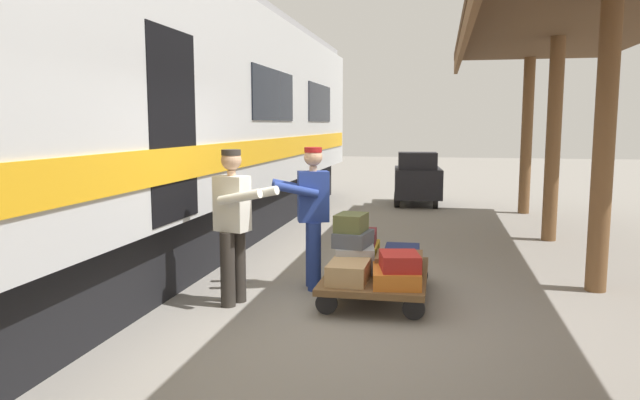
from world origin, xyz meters
TOP-DOWN VIEW (x-y plane):
  - ground_plane at (0.00, 0.00)m, footprint 60.00×60.00m
  - train_car at (3.50, 0.00)m, footprint 3.02×21.95m
  - luggage_cart at (-0.06, -0.77)m, footprint 1.13×1.74m
  - suitcase_orange_carryall at (-0.31, -0.29)m, footprint 0.56×0.68m
  - suitcase_brown_leather at (-0.31, -0.77)m, footprint 0.54×0.59m
  - suitcase_tan_vintage at (0.19, -0.29)m, footprint 0.42×0.58m
  - suitcase_gray_aluminum at (0.19, -0.77)m, footprint 0.50×0.51m
  - suitcase_navy_fabric at (-0.31, -1.25)m, footprint 0.42×0.59m
  - suitcase_yellow_case at (0.19, -1.25)m, footprint 0.45×0.62m
  - suitcase_red_plastic at (-0.35, -0.26)m, footprint 0.47×0.53m
  - suitcase_slate_roller at (0.22, -0.81)m, footprint 0.44×0.55m
  - suitcase_maroon_trunk at (0.20, -1.27)m, footprint 0.41×0.55m
  - suitcase_olive_duffel at (0.25, -0.83)m, footprint 0.36×0.45m
  - porter_in_overalls at (0.75, -1.01)m, footprint 0.73×0.57m
  - porter_by_door at (1.44, -0.22)m, footprint 0.73×0.55m
  - baggage_tug at (-0.21, -8.76)m, footprint 1.23×1.78m

SIDE VIEW (x-z plane):
  - ground_plane at x=0.00m, z-range 0.00..0.00m
  - luggage_cart at x=-0.06m, z-range 0.10..0.41m
  - suitcase_orange_carryall at x=-0.31m, z-range 0.30..0.47m
  - suitcase_navy_fabric at x=-0.31m, z-range 0.30..0.50m
  - suitcase_tan_vintage at x=0.19m, z-range 0.30..0.51m
  - suitcase_brown_leather at x=-0.31m, z-range 0.30..0.52m
  - suitcase_yellow_case at x=0.19m, z-range 0.30..0.53m
  - suitcase_gray_aluminum at x=0.19m, z-range 0.30..0.59m
  - suitcase_red_plastic at x=-0.35m, z-range 0.47..0.64m
  - suitcase_maroon_trunk at x=0.20m, z-range 0.53..0.68m
  - baggage_tug at x=-0.21m, z-range -0.02..1.28m
  - suitcase_slate_roller at x=0.22m, z-range 0.59..0.75m
  - suitcase_olive_duffel at x=0.25m, z-range 0.75..0.95m
  - porter_in_overalls at x=0.75m, z-range 0.07..1.78m
  - porter_by_door at x=1.44m, z-range 0.07..1.78m
  - train_car at x=3.50m, z-range 0.06..4.06m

